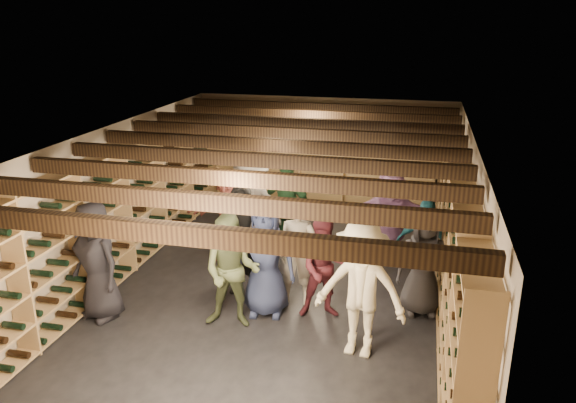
% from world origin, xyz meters
% --- Properties ---
extents(ground, '(8.00, 8.00, 0.00)m').
position_xyz_m(ground, '(0.00, 0.00, 0.00)').
color(ground, black).
rests_on(ground, ground).
extents(walls, '(5.52, 8.02, 2.40)m').
position_xyz_m(walls, '(0.00, 0.00, 1.20)').
color(walls, tan).
rests_on(walls, ground).
extents(ceiling, '(5.50, 8.00, 0.01)m').
position_xyz_m(ceiling, '(0.00, 0.00, 2.40)').
color(ceiling, beige).
rests_on(ceiling, walls).
extents(ceiling_joists, '(5.40, 7.12, 0.18)m').
position_xyz_m(ceiling_joists, '(0.00, 0.00, 2.26)').
color(ceiling_joists, black).
rests_on(ceiling_joists, ground).
extents(wine_rack_left, '(0.32, 7.50, 2.15)m').
position_xyz_m(wine_rack_left, '(-2.57, 0.00, 1.08)').
color(wine_rack_left, '#A78451').
rests_on(wine_rack_left, ground).
extents(wine_rack_right, '(0.32, 7.50, 2.15)m').
position_xyz_m(wine_rack_right, '(2.57, 0.00, 1.08)').
color(wine_rack_right, '#A78451').
rests_on(wine_rack_right, ground).
extents(wine_rack_back, '(4.70, 0.30, 2.15)m').
position_xyz_m(wine_rack_back, '(0.00, 3.83, 1.07)').
color(wine_rack_back, '#A78451').
rests_on(wine_rack_back, ground).
extents(crate_stack_left, '(0.58, 0.48, 0.68)m').
position_xyz_m(crate_stack_left, '(-1.30, 2.05, 0.34)').
color(crate_stack_left, tan).
rests_on(crate_stack_left, ground).
extents(crate_stack_right, '(0.56, 0.43, 0.51)m').
position_xyz_m(crate_stack_right, '(1.21, 1.30, 0.26)').
color(crate_stack_right, tan).
rests_on(crate_stack_right, ground).
extents(crate_loose, '(0.55, 0.42, 0.17)m').
position_xyz_m(crate_loose, '(0.99, 1.34, 0.09)').
color(crate_loose, tan).
rests_on(crate_loose, ground).
extents(person_0, '(0.97, 0.81, 1.69)m').
position_xyz_m(person_0, '(-2.18, -1.45, 0.85)').
color(person_0, black).
rests_on(person_0, ground).
extents(person_1, '(0.68, 0.49, 1.75)m').
position_xyz_m(person_1, '(-0.44, -0.34, 0.88)').
color(person_1, black).
rests_on(person_1, ground).
extents(person_2, '(0.84, 0.69, 1.60)m').
position_xyz_m(person_2, '(-0.31, -1.24, 0.80)').
color(person_2, '#495534').
rests_on(person_2, ground).
extents(person_3, '(1.23, 0.83, 1.77)m').
position_xyz_m(person_3, '(1.44, -1.51, 0.88)').
color(person_3, beige).
rests_on(person_3, ground).
extents(person_4, '(0.97, 0.69, 1.53)m').
position_xyz_m(person_4, '(2.18, 0.26, 0.77)').
color(person_4, '#1D5D6E').
rests_on(person_4, ground).
extents(person_5, '(1.56, 0.72, 1.62)m').
position_xyz_m(person_5, '(-1.01, 0.75, 0.81)').
color(person_5, brown).
rests_on(person_5, ground).
extents(person_6, '(0.91, 0.66, 1.72)m').
position_xyz_m(person_6, '(0.04, -0.81, 0.86)').
color(person_6, '#232C4D').
rests_on(person_6, ground).
extents(person_7, '(0.62, 0.46, 1.57)m').
position_xyz_m(person_7, '(0.41, -0.40, 0.79)').
color(person_7, gray).
rests_on(person_7, ground).
extents(person_8, '(0.83, 0.72, 1.48)m').
position_xyz_m(person_8, '(0.87, -0.70, 0.74)').
color(person_8, '#4B1A22').
rests_on(person_8, ground).
extents(person_9, '(1.13, 0.67, 1.73)m').
position_xyz_m(person_9, '(-0.81, 1.30, 0.86)').
color(person_9, '#A7A198').
rests_on(person_9, ground).
extents(person_10, '(1.08, 0.68, 1.72)m').
position_xyz_m(person_10, '(-0.18, 1.30, 0.86)').
color(person_10, '#234E2C').
rests_on(person_10, ground).
extents(person_11, '(1.62, 0.71, 1.69)m').
position_xyz_m(person_11, '(1.61, 1.30, 0.84)').
color(person_11, '#926296').
rests_on(person_11, ground).
extents(person_12, '(0.84, 0.63, 1.56)m').
position_xyz_m(person_12, '(2.18, -0.29, 0.78)').
color(person_12, '#333237').
rests_on(person_12, ground).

